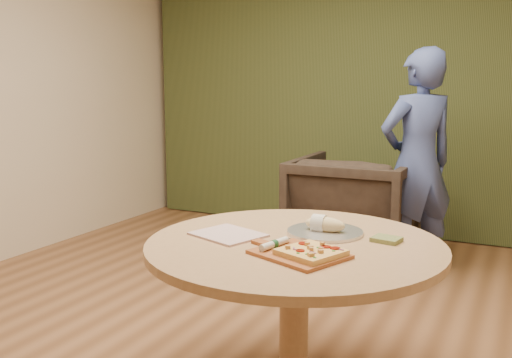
{
  "coord_description": "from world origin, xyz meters",
  "views": [
    {
      "loc": [
        1.37,
        -2.55,
        1.45
      ],
      "look_at": [
        0.01,
        0.25,
        0.92
      ],
      "focal_mm": 40.0,
      "sensor_mm": 36.0,
      "label": 1
    }
  ],
  "objects_px": {
    "flatbread_pizza": "(311,252)",
    "bread_roll": "(323,224)",
    "serving_tray": "(325,232)",
    "armchair": "(354,203)",
    "pedestal_table": "(294,272)",
    "cutlery_roll": "(274,244)",
    "pizza_paddle": "(297,254)",
    "person_standing": "(417,163)"
  },
  "relations": [
    {
      "from": "flatbread_pizza",
      "to": "bread_roll",
      "type": "distance_m",
      "value": 0.4
    },
    {
      "from": "serving_tray",
      "to": "armchair",
      "type": "bearing_deg",
      "value": 102.28
    },
    {
      "from": "pedestal_table",
      "to": "bread_roll",
      "type": "height_order",
      "value": "bread_roll"
    },
    {
      "from": "armchair",
      "to": "flatbread_pizza",
      "type": "bearing_deg",
      "value": 101.83
    },
    {
      "from": "bread_roll",
      "to": "cutlery_roll",
      "type": "bearing_deg",
      "value": -104.22
    },
    {
      "from": "serving_tray",
      "to": "flatbread_pizza",
      "type": "bearing_deg",
      "value": -78.88
    },
    {
      "from": "pedestal_table",
      "to": "flatbread_pizza",
      "type": "xyz_separation_m",
      "value": [
        0.15,
        -0.2,
        0.17
      ]
    },
    {
      "from": "pizza_paddle",
      "to": "cutlery_roll",
      "type": "relative_size",
      "value": 2.4
    },
    {
      "from": "serving_tray",
      "to": "bread_roll",
      "type": "xyz_separation_m",
      "value": [
        -0.01,
        0.0,
        0.04
      ]
    },
    {
      "from": "pedestal_table",
      "to": "bread_roll",
      "type": "relative_size",
      "value": 6.88
    },
    {
      "from": "person_standing",
      "to": "armchair",
      "type": "bearing_deg",
      "value": -55.51
    },
    {
      "from": "serving_tray",
      "to": "person_standing",
      "type": "bearing_deg",
      "value": 87.68
    },
    {
      "from": "bread_roll",
      "to": "armchair",
      "type": "distance_m",
      "value": 2.05
    },
    {
      "from": "pizza_paddle",
      "to": "armchair",
      "type": "height_order",
      "value": "armchair"
    },
    {
      "from": "pizza_paddle",
      "to": "cutlery_roll",
      "type": "xyz_separation_m",
      "value": [
        -0.11,
        0.02,
        0.02
      ]
    },
    {
      "from": "cutlery_roll",
      "to": "bread_roll",
      "type": "xyz_separation_m",
      "value": [
        0.09,
        0.36,
        0.01
      ]
    },
    {
      "from": "cutlery_roll",
      "to": "serving_tray",
      "type": "height_order",
      "value": "cutlery_roll"
    },
    {
      "from": "pizza_paddle",
      "to": "serving_tray",
      "type": "xyz_separation_m",
      "value": [
        -0.01,
        0.38,
        -0.0
      ]
    },
    {
      "from": "cutlery_roll",
      "to": "bread_roll",
      "type": "height_order",
      "value": "bread_roll"
    },
    {
      "from": "armchair",
      "to": "pizza_paddle",
      "type": "bearing_deg",
      "value": 100.39
    },
    {
      "from": "flatbread_pizza",
      "to": "serving_tray",
      "type": "height_order",
      "value": "flatbread_pizza"
    },
    {
      "from": "flatbread_pizza",
      "to": "person_standing",
      "type": "bearing_deg",
      "value": 90.03
    },
    {
      "from": "flatbread_pizza",
      "to": "cutlery_roll",
      "type": "distance_m",
      "value": 0.18
    },
    {
      "from": "pedestal_table",
      "to": "serving_tray",
      "type": "height_order",
      "value": "serving_tray"
    },
    {
      "from": "pizza_paddle",
      "to": "flatbread_pizza",
      "type": "xyz_separation_m",
      "value": [
        0.06,
        -0.01,
        0.02
      ]
    },
    {
      "from": "cutlery_roll",
      "to": "flatbread_pizza",
      "type": "bearing_deg",
      "value": 3.34
    },
    {
      "from": "flatbread_pizza",
      "to": "bread_roll",
      "type": "height_order",
      "value": "bread_roll"
    },
    {
      "from": "pedestal_table",
      "to": "cutlery_roll",
      "type": "height_order",
      "value": "cutlery_roll"
    },
    {
      "from": "pedestal_table",
      "to": "serving_tray",
      "type": "relative_size",
      "value": 3.74
    },
    {
      "from": "pedestal_table",
      "to": "pizza_paddle",
      "type": "xyz_separation_m",
      "value": [
        0.09,
        -0.19,
        0.15
      ]
    },
    {
      "from": "serving_tray",
      "to": "armchair",
      "type": "height_order",
      "value": "armchair"
    },
    {
      "from": "pedestal_table",
      "to": "cutlery_roll",
      "type": "relative_size",
      "value": 6.72
    },
    {
      "from": "pizza_paddle",
      "to": "bread_roll",
      "type": "distance_m",
      "value": 0.38
    },
    {
      "from": "pizza_paddle",
      "to": "flatbread_pizza",
      "type": "relative_size",
      "value": 1.66
    },
    {
      "from": "pedestal_table",
      "to": "bread_roll",
      "type": "bearing_deg",
      "value": 71.07
    },
    {
      "from": "serving_tray",
      "to": "bread_roll",
      "type": "height_order",
      "value": "bread_roll"
    },
    {
      "from": "pizza_paddle",
      "to": "cutlery_roll",
      "type": "distance_m",
      "value": 0.12
    },
    {
      "from": "serving_tray",
      "to": "cutlery_roll",
      "type": "bearing_deg",
      "value": -105.54
    },
    {
      "from": "flatbread_pizza",
      "to": "bread_roll",
      "type": "xyz_separation_m",
      "value": [
        -0.09,
        0.39,
        0.02
      ]
    },
    {
      "from": "pedestal_table",
      "to": "person_standing",
      "type": "height_order",
      "value": "person_standing"
    },
    {
      "from": "person_standing",
      "to": "pedestal_table",
      "type": "bearing_deg",
      "value": 41.53
    },
    {
      "from": "pizza_paddle",
      "to": "serving_tray",
      "type": "height_order",
      "value": "serving_tray"
    }
  ]
}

